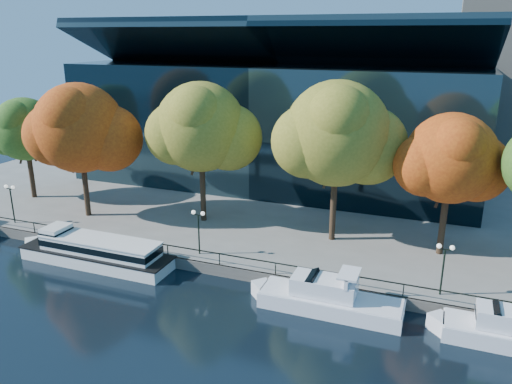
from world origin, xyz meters
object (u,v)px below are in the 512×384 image
at_px(tree_3, 339,136).
at_px(tree_4, 452,161).
at_px(tree_1, 81,130).
at_px(lamp_2, 444,258).
at_px(tour_boat, 93,250).
at_px(cruiser_far, 507,331).
at_px(cruiser_near, 324,297).
at_px(tree_2, 202,129).
at_px(tree_0, 26,131).
at_px(lamp_1, 198,222).
at_px(lamp_0, 11,195).

bearing_deg(tree_3, tree_4, 1.49).
height_order(tree_1, lamp_2, tree_1).
distance_m(tour_boat, lamp_2, 29.37).
bearing_deg(cruiser_far, cruiser_near, -179.71).
bearing_deg(tour_boat, tree_2, 62.00).
distance_m(tour_boat, cruiser_near, 21.13).
distance_m(tree_0, tree_4, 45.67).
distance_m(tour_boat, tree_3, 24.09).
height_order(cruiser_near, tree_2, tree_2).
relative_size(cruiser_near, lamp_1, 2.88).
bearing_deg(tree_0, tour_boat, -32.26).
bearing_deg(tree_1, tree_2, 14.12).
distance_m(cruiser_near, lamp_2, 9.21).
bearing_deg(tree_2, tour_boat, -118.00).
relative_size(tree_0, tree_3, 0.79).
xyz_separation_m(tree_1, tree_2, (12.24, 3.08, 0.38)).
height_order(cruiser_near, lamp_1, lamp_1).
relative_size(tree_2, lamp_1, 3.54).
relative_size(tour_boat, tree_1, 1.12).
bearing_deg(lamp_2, tree_4, 90.84).
height_order(tree_2, lamp_2, tree_2).
xyz_separation_m(cruiser_near, tree_1, (-27.63, 8.11, 9.19)).
bearing_deg(cruiser_far, tour_boat, 179.41).
xyz_separation_m(tree_0, lamp_1, (25.69, -7.34, -5.02)).
height_order(cruiser_far, lamp_1, lamp_1).
bearing_deg(tree_0, tree_4, 0.39).
relative_size(tree_2, tree_4, 1.14).
bearing_deg(tree_4, lamp_2, -89.16).
bearing_deg(tree_0, tree_3, 0.10).
distance_m(cruiser_near, lamp_0, 33.75).
height_order(tree_0, tree_1, tree_1).
bearing_deg(tour_boat, cruiser_far, -0.59).
xyz_separation_m(tree_0, tree_3, (36.07, 0.06, 1.92)).
bearing_deg(lamp_0, tour_boat, -14.60).
bearing_deg(tree_3, tour_boat, -151.27).
height_order(cruiser_far, tree_4, tree_4).
xyz_separation_m(lamp_0, lamp_1, (21.28, 0.00, 0.00)).
bearing_deg(lamp_0, cruiser_near, -6.16).
relative_size(tree_4, lamp_0, 3.10).
distance_m(tree_0, tree_1, 10.67).
bearing_deg(lamp_1, lamp_2, 0.00).
relative_size(tour_boat, tree_3, 1.05).
bearing_deg(cruiser_near, lamp_0, 173.84).
height_order(tour_boat, lamp_0, lamp_0).
relative_size(tour_boat, cruiser_near, 1.35).
bearing_deg(tour_boat, tree_0, 147.74).
distance_m(tree_2, tree_3, 13.62).
relative_size(tour_boat, lamp_0, 3.88).
xyz_separation_m(tree_3, lamp_1, (-10.38, -7.41, -6.93)).
height_order(tree_0, tree_4, tree_4).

